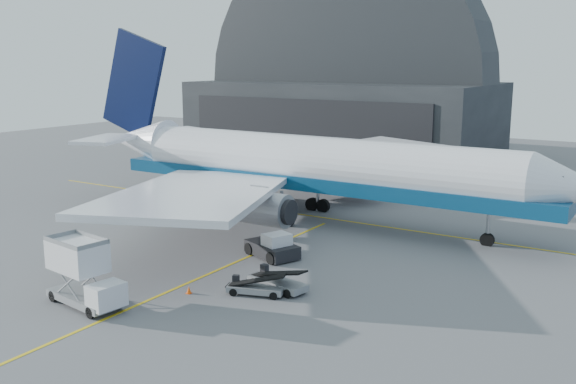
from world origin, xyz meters
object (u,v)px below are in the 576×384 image
Objects in this scene: pushback_tug at (273,248)px; belt_loader_a at (255,288)px; catering_truck at (83,274)px; airliner at (300,165)px; belt_loader_b at (277,281)px.

pushback_tug is 1.24× the size of belt_loader_a.
catering_truck is 1.22× the size of pushback_tug.
airliner reaches higher than pushback_tug.
belt_loader_a is (8.73, -20.36, -4.96)m from airliner.
airliner reaches higher than belt_loader_b.
belt_loader_b is at bearing 53.67° from catering_truck.
airliner is 14.35m from pushback_tug.
catering_truck is at bearing -89.19° from airliner.
belt_loader_a is 1.81m from belt_loader_b.
belt_loader_a is at bearing 50.17° from catering_truck.
belt_loader_b is (4.36, -6.08, -0.23)m from pushback_tug.
airliner is 10.65× the size of pushback_tug.
belt_loader_a is (8.34, 7.50, -1.64)m from catering_truck.
catering_truck is at bearing -123.85° from belt_loader_b.
airliner is 11.29× the size of belt_loader_b.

